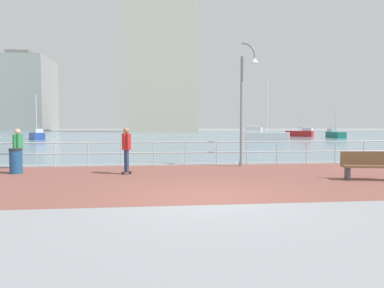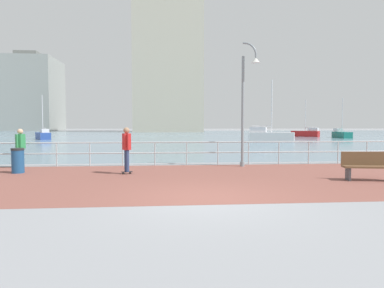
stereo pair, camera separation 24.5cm
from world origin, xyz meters
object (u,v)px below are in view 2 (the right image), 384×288
object	(u,v)px
park_bench	(368,166)
sailboat_teal	(341,134)
skateboarder	(127,146)
trash_bin	(18,161)
sailboat_yellow	(43,135)
lamppost	(247,98)
sailboat_ivory	(270,136)
bystander	(21,145)
sailboat_white	(306,133)

from	to	relation	value
park_bench	sailboat_teal	size ratio (longest dim) A/B	0.30
skateboarder	trash_bin	size ratio (longest dim) A/B	1.83
sailboat_yellow	skateboarder	bearing A→B (deg)	-66.51
lamppost	sailboat_ivory	xyz separation A→B (m)	(7.78, 20.92, -2.31)
bystander	sailboat_ivory	size ratio (longest dim) A/B	0.25
bystander	sailboat_teal	bearing A→B (deg)	44.72
lamppost	sailboat_white	size ratio (longest dim) A/B	0.93
sailboat_yellow	sailboat_ivory	bearing A→B (deg)	-17.85
lamppost	sailboat_yellow	distance (m)	34.74
sailboat_ivory	lamppost	bearing A→B (deg)	-110.40
skateboarder	bystander	xyz separation A→B (m)	(-4.57, 2.14, -0.06)
skateboarder	sailboat_white	world-z (taller)	sailboat_white
trash_bin	park_bench	size ratio (longest dim) A/B	0.56
lamppost	sailboat_yellow	bearing A→B (deg)	122.11
sailboat_ivory	bystander	bearing A→B (deg)	-129.93
park_bench	sailboat_ivory	distance (m)	25.31
skateboarder	park_bench	distance (m)	8.20
park_bench	sailboat_teal	xyz separation A→B (m)	(17.94, 34.39, 0.04)
skateboarder	park_bench	xyz separation A→B (m)	(7.90, -2.13, -0.55)
sailboat_white	skateboarder	bearing A→B (deg)	-121.61
bystander	sailboat_ivory	distance (m)	26.86
park_bench	trash_bin	bearing A→B (deg)	167.15
skateboarder	sailboat_white	bearing A→B (deg)	58.39
bystander	sailboat_ivory	world-z (taller)	sailboat_ivory
lamppost	sailboat_ivory	world-z (taller)	sailboat_ivory
sailboat_ivory	trash_bin	bearing A→B (deg)	-127.09
sailboat_ivory	sailboat_teal	size ratio (longest dim) A/B	1.21
lamppost	sailboat_teal	size ratio (longest dim) A/B	0.98
lamppost	sailboat_teal	xyz separation A→B (m)	(20.97, 30.45, -2.41)
skateboarder	sailboat_yellow	bearing A→B (deg)	113.49
lamppost	sailboat_ivory	bearing A→B (deg)	69.60
lamppost	sailboat_yellow	world-z (taller)	sailboat_yellow
lamppost	park_bench	distance (m)	5.54
skateboarder	sailboat_white	size ratio (longest dim) A/B	0.30
skateboarder	sailboat_ivory	distance (m)	26.02
trash_bin	sailboat_yellow	world-z (taller)	sailboat_yellow
park_bench	sailboat_ivory	xyz separation A→B (m)	(4.76, 24.86, 0.15)
sailboat_white	sailboat_teal	distance (m)	6.00
bystander	sailboat_teal	world-z (taller)	sailboat_teal
skateboarder	sailboat_yellow	world-z (taller)	sailboat_yellow
sailboat_yellow	sailboat_white	world-z (taller)	sailboat_white
trash_bin	sailboat_yellow	size ratio (longest dim) A/B	0.17
sailboat_ivory	sailboat_white	size ratio (longest dim) A/B	1.15
sailboat_ivory	sailboat_teal	distance (m)	16.27
bystander	sailboat_teal	size ratio (longest dim) A/B	0.30
sailboat_white	sailboat_yellow	bearing A→B (deg)	-170.03
park_bench	sailboat_ivory	size ratio (longest dim) A/B	0.25
sailboat_ivory	sailboat_yellow	distance (m)	27.53
bystander	sailboat_yellow	distance (m)	30.39
park_bench	sailboat_yellow	bearing A→B (deg)	122.79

